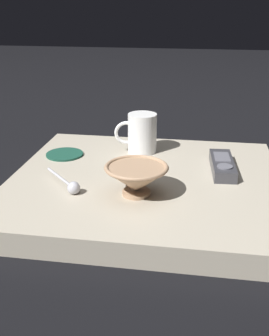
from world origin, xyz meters
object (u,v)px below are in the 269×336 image
(cereal_bowl, at_px, (136,178))
(drink_coaster, at_px, (65,154))
(tv_remote_near, at_px, (222,165))
(teaspoon, at_px, (71,186))
(coffee_mug, at_px, (141,133))

(cereal_bowl, xyz_separation_m, drink_coaster, (-0.20, -0.22, -0.03))
(tv_remote_near, bearing_deg, teaspoon, -62.21)
(tv_remote_near, bearing_deg, cereal_bowl, -48.72)
(cereal_bowl, distance_m, teaspoon, 0.14)
(teaspoon, bearing_deg, coffee_mug, 157.50)
(coffee_mug, bearing_deg, teaspoon, -22.50)
(teaspoon, bearing_deg, drink_coaster, -158.50)
(coffee_mug, height_order, teaspoon, coffee_mug)
(tv_remote_near, distance_m, drink_coaster, 0.40)
(teaspoon, bearing_deg, tv_remote_near, 117.79)
(teaspoon, xyz_separation_m, drink_coaster, (-0.21, -0.08, -0.01))
(teaspoon, bearing_deg, cereal_bowl, 93.75)
(tv_remote_near, relative_size, drink_coaster, 1.68)
(tv_remote_near, bearing_deg, coffee_mug, -115.62)
(drink_coaster, bearing_deg, cereal_bowl, 47.77)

